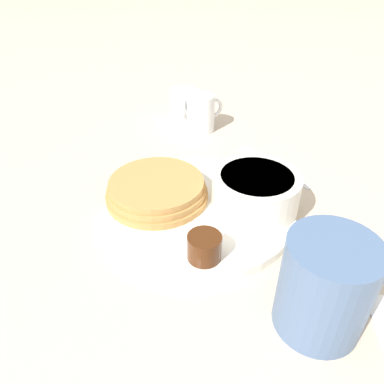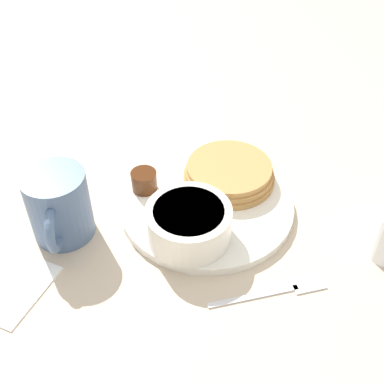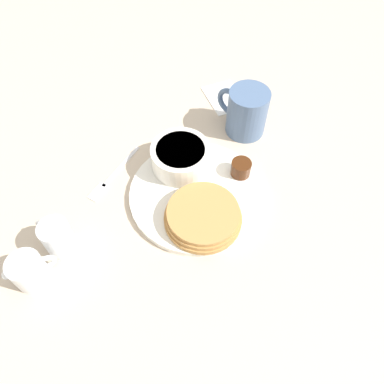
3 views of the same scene
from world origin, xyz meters
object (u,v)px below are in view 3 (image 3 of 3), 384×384
at_px(plate, 197,194).
at_px(creamer_pitcher_far, 29,271).
at_px(coffee_mug, 246,112).
at_px(bowl, 179,157).
at_px(fork, 110,178).
at_px(creamer_pitcher_near, 57,236).

height_order(plate, creamer_pitcher_far, creamer_pitcher_far).
relative_size(plate, coffee_mug, 2.23).
bearing_deg(bowl, fork, 74.96).
xyz_separation_m(bowl, creamer_pitcher_far, (-0.10, 0.30, -0.01)).
height_order(creamer_pitcher_near, creamer_pitcher_far, creamer_pitcher_near).
distance_m(bowl, creamer_pitcher_near, 0.25).
relative_size(creamer_pitcher_near, creamer_pitcher_far, 0.87).
bearing_deg(plate, creamer_pitcher_far, 96.47).
bearing_deg(creamer_pitcher_far, creamer_pitcher_near, -55.26).
bearing_deg(creamer_pitcher_near, bowl, -74.73).
height_order(coffee_mug, creamer_pitcher_near, coffee_mug).
height_order(bowl, fork, bowl).
relative_size(bowl, creamer_pitcher_near, 1.61).
height_order(coffee_mug, creamer_pitcher_far, coffee_mug).
height_order(bowl, coffee_mug, coffee_mug).
distance_m(bowl, creamer_pitcher_far, 0.31).
bearing_deg(fork, coffee_mug, -88.29).
bearing_deg(plate, coffee_mug, -55.11).
relative_size(plate, creamer_pitcher_far, 3.10).
bearing_deg(creamer_pitcher_far, plate, -83.53).
bearing_deg(bowl, creamer_pitcher_far, 109.28).
bearing_deg(plate, creamer_pitcher_near, 89.21).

